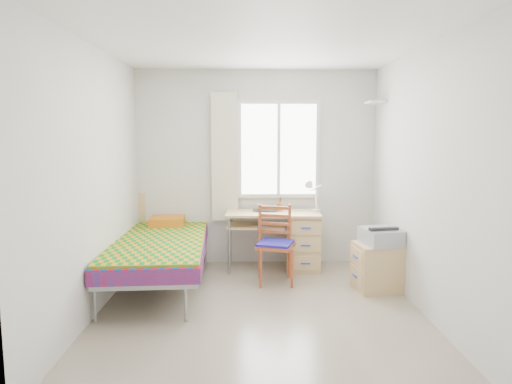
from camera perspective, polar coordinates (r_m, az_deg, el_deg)
floor at (r=4.73m, az=0.47°, el=-14.53°), size 3.50×3.50×0.00m
ceiling at (r=4.47m, az=0.50°, el=18.17°), size 3.50×3.50×0.00m
wall_back at (r=6.16m, az=0.03°, el=3.02°), size 3.20×0.00×3.20m
wall_left at (r=4.65m, az=-19.63°, el=1.24°), size 0.00×3.50×3.50m
wall_right at (r=4.74m, az=20.23°, el=1.31°), size 0.00×3.50×3.50m
window at (r=6.13m, az=2.85°, el=5.33°), size 1.10×0.04×1.30m
curtain at (r=6.08m, az=-3.93°, el=4.36°), size 0.35×0.05×1.70m
floating_shelf at (r=6.02m, az=14.69°, el=10.79°), size 0.20×0.32×0.03m
bed at (r=5.44m, az=-11.80°, el=-6.61°), size 1.15×2.27×0.96m
desk at (r=5.98m, az=5.21°, el=-5.77°), size 1.23×0.62×0.75m
chair at (r=5.43m, az=2.51°, el=-5.91°), size 0.50×0.50×0.93m
cabinet at (r=5.39m, az=14.91°, el=-9.04°), size 0.54×0.49×0.53m
printer at (r=5.29m, az=15.34°, el=-5.33°), size 0.45×0.49×0.19m
laptop at (r=5.91m, az=1.13°, el=-2.38°), size 0.33×0.23×0.03m
pen_cup at (r=6.04m, az=2.99°, el=-1.83°), size 0.08×0.08×0.10m
task_lamp at (r=5.81m, az=7.12°, el=-0.09°), size 0.23×0.33×0.42m
book at (r=5.89m, az=0.07°, el=-4.15°), size 0.20×0.25×0.02m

